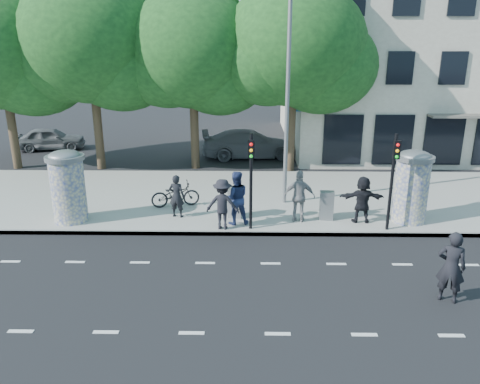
{
  "coord_description": "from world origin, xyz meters",
  "views": [
    {
      "loc": [
        -0.72,
        -11.49,
        6.46
      ],
      "look_at": [
        -0.97,
        3.5,
        1.61
      ],
      "focal_mm": 35.0,
      "sensor_mm": 36.0,
      "label": 1
    }
  ],
  "objects_px": {
    "traffic_pole_far": "(393,173)",
    "cabinet_right": "(327,205)",
    "ad_column_right": "(412,185)",
    "traffic_pole_near": "(251,172)",
    "ped_d": "(223,204)",
    "ad_column_left": "(68,185)",
    "ped_e": "(299,196)",
    "man_road": "(451,267)",
    "ped_b": "(177,196)",
    "ped_c": "(236,198)",
    "cabinet_left": "(236,203)",
    "car_right": "(250,144)",
    "ped_f": "(362,199)",
    "car_left": "(50,139)",
    "bicycle": "(175,194)",
    "street_lamp": "(288,87)"
  },
  "relations": [
    {
      "from": "ad_column_left",
      "to": "ped_b",
      "type": "height_order",
      "value": "ad_column_left"
    },
    {
      "from": "traffic_pole_near",
      "to": "ped_e",
      "type": "height_order",
      "value": "traffic_pole_near"
    },
    {
      "from": "traffic_pole_near",
      "to": "ped_f",
      "type": "distance_m",
      "value": 4.28
    },
    {
      "from": "ad_column_right",
      "to": "traffic_pole_near",
      "type": "bearing_deg",
      "value": -171.11
    },
    {
      "from": "ad_column_right",
      "to": "car_right",
      "type": "xyz_separation_m",
      "value": [
        -5.8,
        10.42,
        -0.74
      ]
    },
    {
      "from": "man_road",
      "to": "ped_c",
      "type": "bearing_deg",
      "value": -17.21
    },
    {
      "from": "ad_column_right",
      "to": "car_right",
      "type": "bearing_deg",
      "value": 119.1
    },
    {
      "from": "ad_column_left",
      "to": "ped_e",
      "type": "relative_size",
      "value": 1.38
    },
    {
      "from": "bicycle",
      "to": "traffic_pole_far",
      "type": "bearing_deg",
      "value": -122.07
    },
    {
      "from": "traffic_pole_near",
      "to": "traffic_pole_far",
      "type": "relative_size",
      "value": 1.0
    },
    {
      "from": "ped_e",
      "to": "car_left",
      "type": "relative_size",
      "value": 0.47
    },
    {
      "from": "ad_column_left",
      "to": "ped_c",
      "type": "distance_m",
      "value": 6.08
    },
    {
      "from": "man_road",
      "to": "cabinet_right",
      "type": "relative_size",
      "value": 1.81
    },
    {
      "from": "traffic_pole_far",
      "to": "cabinet_left",
      "type": "distance_m",
      "value": 5.69
    },
    {
      "from": "bicycle",
      "to": "car_left",
      "type": "relative_size",
      "value": 0.47
    },
    {
      "from": "bicycle",
      "to": "ped_e",
      "type": "bearing_deg",
      "value": -123.36
    },
    {
      "from": "ped_c",
      "to": "cabinet_right",
      "type": "xyz_separation_m",
      "value": [
        3.34,
        0.5,
        -0.45
      ]
    },
    {
      "from": "cabinet_right",
      "to": "traffic_pole_near",
      "type": "bearing_deg",
      "value": -153.48
    },
    {
      "from": "man_road",
      "to": "car_right",
      "type": "xyz_separation_m",
      "value": [
        -5.1,
        15.75,
        -0.17
      ]
    },
    {
      "from": "ad_column_right",
      "to": "ped_d",
      "type": "height_order",
      "value": "ad_column_right"
    },
    {
      "from": "traffic_pole_near",
      "to": "ped_e",
      "type": "xyz_separation_m",
      "value": [
        1.76,
        0.79,
        -1.12
      ]
    },
    {
      "from": "man_road",
      "to": "ped_f",
      "type": "bearing_deg",
      "value": -54.32
    },
    {
      "from": "street_lamp",
      "to": "car_left",
      "type": "height_order",
      "value": "street_lamp"
    },
    {
      "from": "man_road",
      "to": "cabinet_right",
      "type": "distance_m",
      "value": 5.92
    },
    {
      "from": "bicycle",
      "to": "cabinet_left",
      "type": "height_order",
      "value": "cabinet_left"
    },
    {
      "from": "ad_column_left",
      "to": "ad_column_right",
      "type": "xyz_separation_m",
      "value": [
        12.4,
        0.2,
        0.0
      ]
    },
    {
      "from": "ped_b",
      "to": "car_right",
      "type": "distance_m",
      "value": 10.51
    },
    {
      "from": "ad_column_right",
      "to": "traffic_pole_near",
      "type": "xyz_separation_m",
      "value": [
        -5.8,
        -0.91,
        0.69
      ]
    },
    {
      "from": "traffic_pole_far",
      "to": "cabinet_right",
      "type": "height_order",
      "value": "traffic_pole_far"
    },
    {
      "from": "cabinet_left",
      "to": "car_right",
      "type": "distance_m",
      "value": 10.17
    },
    {
      "from": "ped_f",
      "to": "bicycle",
      "type": "distance_m",
      "value": 7.21
    },
    {
      "from": "traffic_pole_far",
      "to": "car_right",
      "type": "height_order",
      "value": "traffic_pole_far"
    },
    {
      "from": "ad_column_left",
      "to": "bicycle",
      "type": "xyz_separation_m",
      "value": [
        3.61,
        1.62,
        -0.88
      ]
    },
    {
      "from": "ped_e",
      "to": "bicycle",
      "type": "relative_size",
      "value": 1.0
    },
    {
      "from": "ped_b",
      "to": "ped_d",
      "type": "bearing_deg",
      "value": 160.56
    },
    {
      "from": "ped_d",
      "to": "ped_e",
      "type": "height_order",
      "value": "ped_e"
    },
    {
      "from": "man_road",
      "to": "bicycle",
      "type": "xyz_separation_m",
      "value": [
        -8.09,
        6.75,
        -0.31
      ]
    },
    {
      "from": "cabinet_right",
      "to": "man_road",
      "type": "bearing_deg",
      "value": -60.61
    },
    {
      "from": "bicycle",
      "to": "car_right",
      "type": "height_order",
      "value": "car_right"
    },
    {
      "from": "traffic_pole_near",
      "to": "ped_d",
      "type": "relative_size",
      "value": 1.89
    },
    {
      "from": "cabinet_left",
      "to": "ped_b",
      "type": "bearing_deg",
      "value": -165.23
    },
    {
      "from": "traffic_pole_far",
      "to": "ped_d",
      "type": "distance_m",
      "value": 5.9
    },
    {
      "from": "ped_c",
      "to": "ped_e",
      "type": "bearing_deg",
      "value": 177.53
    },
    {
      "from": "ped_f",
      "to": "car_left",
      "type": "xyz_separation_m",
      "value": [
        -16.43,
        12.4,
        -0.32
      ]
    },
    {
      "from": "ped_f",
      "to": "car_left",
      "type": "relative_size",
      "value": 0.42
    },
    {
      "from": "ped_f",
      "to": "ad_column_right",
      "type": "bearing_deg",
      "value": -173.88
    },
    {
      "from": "traffic_pole_far",
      "to": "ped_e",
      "type": "xyz_separation_m",
      "value": [
        -3.04,
        0.79,
        -1.12
      ]
    },
    {
      "from": "ped_d",
      "to": "car_right",
      "type": "distance_m",
      "value": 11.31
    },
    {
      "from": "car_left",
      "to": "ped_d",
      "type": "bearing_deg",
      "value": -151.47
    },
    {
      "from": "cabinet_left",
      "to": "traffic_pole_far",
      "type": "bearing_deg",
      "value": 2.98
    }
  ]
}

